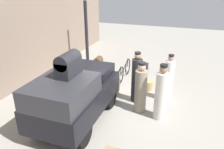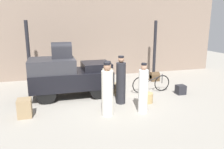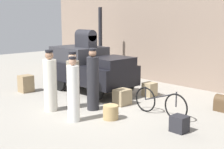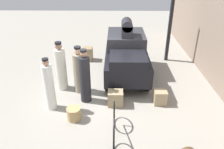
% 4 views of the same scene
% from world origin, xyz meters
% --- Properties ---
extents(ground_plane, '(30.00, 30.00, 0.00)m').
position_xyz_m(ground_plane, '(0.00, 0.00, 0.00)').
color(ground_plane, gray).
extents(station_building_facade, '(16.00, 0.15, 4.50)m').
position_xyz_m(station_building_facade, '(0.00, 4.08, 2.25)').
color(station_building_facade, gray).
rests_on(station_building_facade, ground).
extents(canopy_pillar_left, '(0.17, 0.17, 3.18)m').
position_xyz_m(canopy_pillar_left, '(-3.22, 2.76, 1.59)').
color(canopy_pillar_left, black).
rests_on(canopy_pillar_left, ground).
extents(canopy_pillar_right, '(0.17, 0.17, 3.18)m').
position_xyz_m(canopy_pillar_right, '(3.43, 2.76, 1.59)').
color(canopy_pillar_right, black).
rests_on(canopy_pillar_right, ground).
extents(truck, '(3.33, 1.64, 1.64)m').
position_xyz_m(truck, '(-1.55, 0.75, 0.92)').
color(truck, black).
rests_on(truck, ground).
extents(bicycle, '(1.81, 0.04, 0.79)m').
position_xyz_m(bicycle, '(2.07, 0.29, 0.38)').
color(bicycle, black).
rests_on(bicycle, ground).
extents(wicker_basket, '(0.43, 0.43, 0.39)m').
position_xyz_m(wicker_basket, '(1.32, -0.92, 0.20)').
color(wicker_basket, tan).
rests_on(wicker_basket, ground).
extents(porter_carrying_trunk, '(0.39, 0.39, 1.73)m').
position_xyz_m(porter_carrying_trunk, '(-0.30, -0.97, 0.79)').
color(porter_carrying_trunk, gray).
rests_on(porter_carrying_trunk, ground).
extents(porter_standing_middle, '(0.39, 0.39, 1.82)m').
position_xyz_m(porter_standing_middle, '(-0.50, -1.66, 0.83)').
color(porter_standing_middle, silver).
rests_on(porter_standing_middle, ground).
extents(porter_lifting_near_truck, '(0.36, 0.36, 1.86)m').
position_xyz_m(porter_lifting_near_truck, '(0.30, -0.69, 0.86)').
color(porter_lifting_near_truck, '#232328').
rests_on(porter_lifting_near_truck, ground).
extents(conductor_in_dark_uniform, '(0.32, 0.32, 1.75)m').
position_xyz_m(conductor_in_dark_uniform, '(0.75, -1.75, 0.81)').
color(conductor_in_dark_uniform, white).
rests_on(conductor_in_dark_uniform, ground).
extents(trunk_barrel_dark, '(0.48, 0.35, 0.49)m').
position_xyz_m(trunk_barrel_dark, '(3.10, 2.00, 0.24)').
color(trunk_barrel_dark, '#4C3823').
rests_on(trunk_barrel_dark, ground).
extents(suitcase_black_upright, '(0.44, 0.46, 0.62)m').
position_xyz_m(suitcase_black_upright, '(-3.16, -1.02, 0.31)').
color(suitcase_black_upright, '#937A56').
rests_on(suitcase_black_upright, ground).
extents(trunk_wicker_pale, '(0.40, 0.42, 0.48)m').
position_xyz_m(trunk_wicker_pale, '(0.44, 1.81, 0.24)').
color(trunk_wicker_pale, '#9E8966').
rests_on(trunk_wicker_pale, ground).
extents(suitcase_small_leather, '(0.41, 0.50, 0.50)m').
position_xyz_m(suitcase_small_leather, '(0.54, 0.32, 0.25)').
color(suitcase_small_leather, '#9E8966').
rests_on(suitcase_small_leather, ground).
extents(trunk_large_brown, '(0.38, 0.35, 0.40)m').
position_xyz_m(trunk_large_brown, '(3.17, -0.37, 0.20)').
color(trunk_large_brown, '#232328').
rests_on(trunk_large_brown, ground).
extents(trunk_on_truck_roof, '(0.80, 0.41, 0.66)m').
position_xyz_m(trunk_on_truck_roof, '(-1.78, 0.75, 1.98)').
color(trunk_on_truck_roof, '#232328').
rests_on(trunk_on_truck_roof, truck).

